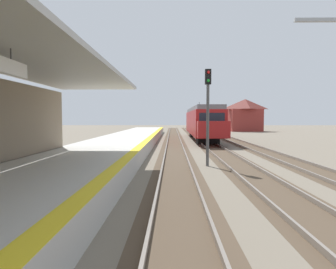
% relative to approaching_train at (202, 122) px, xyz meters
% --- Properties ---
extents(station_platform, '(5.00, 80.00, 0.91)m').
position_rel_approaching_train_xyz_m(station_platform, '(-7.80, -20.95, -1.73)').
color(station_platform, '#B7B5AD').
rests_on(station_platform, ground).
extents(track_pair_nearest_platform, '(2.34, 120.00, 0.16)m').
position_rel_approaching_train_xyz_m(track_pair_nearest_platform, '(-3.40, -16.95, -2.13)').
color(track_pair_nearest_platform, '#4C3D2D').
rests_on(track_pair_nearest_platform, ground).
extents(track_pair_middle, '(2.34, 120.00, 0.16)m').
position_rel_approaching_train_xyz_m(track_pair_middle, '(-0.00, -16.95, -2.13)').
color(track_pair_middle, '#4C3D2D').
rests_on(track_pair_middle, ground).
extents(track_pair_far_side, '(2.34, 120.00, 0.16)m').
position_rel_approaching_train_xyz_m(track_pair_far_side, '(3.40, -16.95, -2.13)').
color(track_pair_far_side, '#4C3D2D').
rests_on(track_pair_far_side, ground).
extents(approaching_train, '(2.93, 19.60, 4.76)m').
position_rel_approaching_train_xyz_m(approaching_train, '(0.00, 0.00, 0.00)').
color(approaching_train, maroon).
rests_on(approaching_train, ground).
extents(rail_signal_post, '(0.32, 0.34, 5.20)m').
position_rel_approaching_train_xyz_m(rail_signal_post, '(-1.70, -19.46, 1.02)').
color(rail_signal_post, '#4C4C4C').
rests_on(rail_signal_post, ground).
extents(distant_trackside_house, '(6.60, 5.28, 6.40)m').
position_rel_approaching_train_xyz_m(distant_trackside_house, '(10.95, 23.20, 1.16)').
color(distant_trackside_house, maroon).
rests_on(distant_trackside_house, ground).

